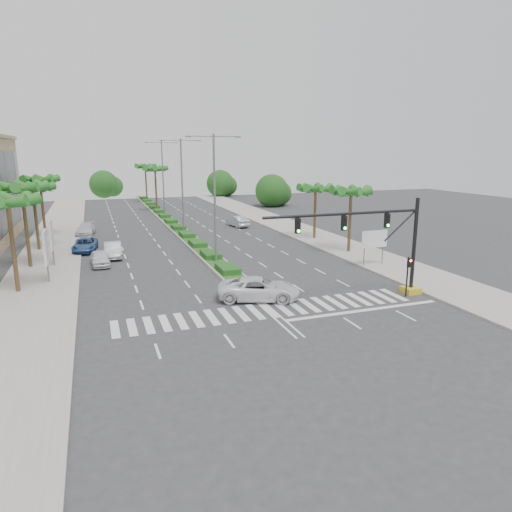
{
  "coord_description": "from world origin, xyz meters",
  "views": [
    {
      "loc": [
        -10.68,
        -27.15,
        10.49
      ],
      "look_at": [
        0.28,
        3.42,
        3.0
      ],
      "focal_mm": 32.0,
      "sensor_mm": 36.0,
      "label": 1
    }
  ],
  "objects_px": {
    "car_right": "(238,221)",
    "car_parked_b": "(113,250)",
    "car_parked_a": "(100,258)",
    "car_parked_d": "(86,230)",
    "car_parked_c": "(85,245)",
    "car_crossing": "(259,289)"
  },
  "relations": [
    {
      "from": "car_parked_a",
      "to": "car_parked_c",
      "type": "relative_size",
      "value": 0.81
    },
    {
      "from": "car_parked_b",
      "to": "car_parked_c",
      "type": "distance_m",
      "value": 4.68
    },
    {
      "from": "car_right",
      "to": "car_parked_b",
      "type": "bearing_deg",
      "value": 30.62
    },
    {
      "from": "car_parked_b",
      "to": "car_parked_d",
      "type": "relative_size",
      "value": 0.93
    },
    {
      "from": "car_parked_c",
      "to": "car_right",
      "type": "relative_size",
      "value": 1.07
    },
    {
      "from": "car_parked_a",
      "to": "car_crossing",
      "type": "xyz_separation_m",
      "value": [
        10.59,
        -14.46,
        0.12
      ]
    },
    {
      "from": "car_parked_c",
      "to": "car_crossing",
      "type": "distance_m",
      "value": 24.62
    },
    {
      "from": "car_parked_a",
      "to": "car_parked_d",
      "type": "height_order",
      "value": "car_parked_d"
    },
    {
      "from": "car_right",
      "to": "car_parked_d",
      "type": "bearing_deg",
      "value": -8.22
    },
    {
      "from": "car_parked_d",
      "to": "car_right",
      "type": "height_order",
      "value": "car_right"
    },
    {
      "from": "car_parked_b",
      "to": "car_crossing",
      "type": "bearing_deg",
      "value": -61.81
    },
    {
      "from": "car_parked_a",
      "to": "car_parked_b",
      "type": "xyz_separation_m",
      "value": [
        1.31,
        3.22,
        0.07
      ]
    },
    {
      "from": "car_parked_b",
      "to": "car_parked_c",
      "type": "height_order",
      "value": "car_parked_b"
    },
    {
      "from": "car_parked_b",
      "to": "car_crossing",
      "type": "height_order",
      "value": "car_crossing"
    },
    {
      "from": "car_parked_b",
      "to": "car_right",
      "type": "distance_m",
      "value": 22.58
    },
    {
      "from": "car_parked_a",
      "to": "car_parked_b",
      "type": "bearing_deg",
      "value": 64.88
    },
    {
      "from": "car_parked_a",
      "to": "car_right",
      "type": "xyz_separation_m",
      "value": [
        18.95,
        17.3,
        0.08
      ]
    },
    {
      "from": "car_parked_c",
      "to": "car_right",
      "type": "height_order",
      "value": "car_right"
    },
    {
      "from": "car_parked_a",
      "to": "car_right",
      "type": "bearing_deg",
      "value": 39.43
    },
    {
      "from": "car_parked_b",
      "to": "car_parked_c",
      "type": "bearing_deg",
      "value": 125.05
    },
    {
      "from": "car_parked_b",
      "to": "car_right",
      "type": "bearing_deg",
      "value": 39.09
    },
    {
      "from": "car_parked_c",
      "to": "car_parked_d",
      "type": "bearing_deg",
      "value": 95.3
    }
  ]
}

